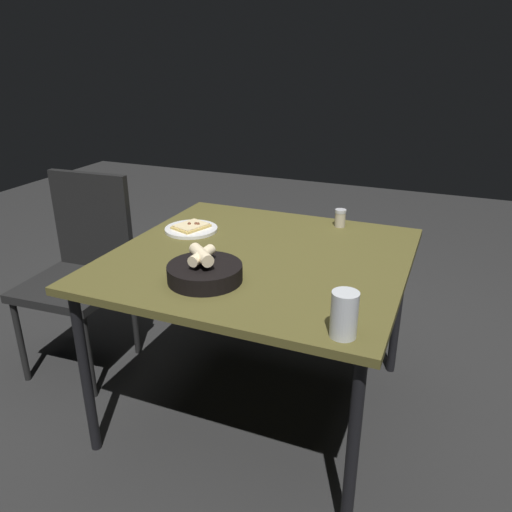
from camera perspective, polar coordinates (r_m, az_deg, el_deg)
name	(u,v)px	position (r m, az deg, el deg)	size (l,w,h in m)	color
ground	(259,404)	(2.37, 0.35, -16.45)	(8.00, 8.00, 0.00)	#272727
dining_table	(260,267)	(2.01, 0.40, -1.26)	(1.10, 1.13, 0.73)	brown
pizza_plate	(191,228)	(2.26, -7.35, 3.12)	(0.23, 0.23, 0.04)	white
bread_basket	(204,271)	(1.76, -5.87, -1.68)	(0.26, 0.26, 0.12)	black
beer_glass	(344,316)	(1.44, 9.94, -6.76)	(0.08, 0.08, 0.14)	silver
pepper_shaker	(340,219)	(2.32, 9.51, 4.16)	(0.05, 0.05, 0.08)	#BFB299
chair_near	(82,261)	(2.56, -19.06, -0.55)	(0.46, 0.46, 0.95)	black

